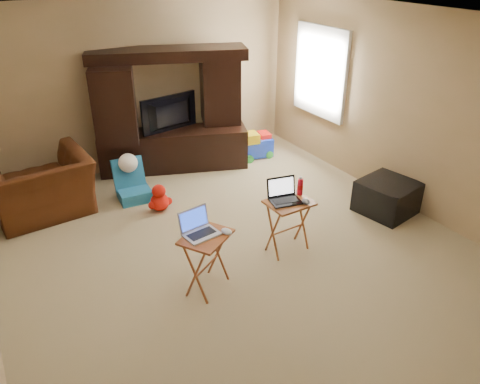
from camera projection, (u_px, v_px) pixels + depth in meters
floor at (231, 246)px, 5.43m from camera, size 5.50×5.50×0.00m
ceiling at (229, 19)px, 4.27m from camera, size 5.50×5.50×0.00m
wall_back at (138, 86)px, 6.94m from camera, size 5.00×0.00×5.00m
wall_front at (461, 297)px, 2.76m from camera, size 5.00×0.00×5.00m
wall_right at (399, 108)px, 5.98m from camera, size 0.00×5.50×5.50m
window_pane at (321, 72)px, 7.08m from camera, size 0.00×1.20×1.20m
window_frame at (320, 72)px, 7.07m from camera, size 0.06×1.14×1.34m
entertainment_center at (171, 111)px, 6.95m from camera, size 2.28×1.30×1.82m
television at (173, 114)px, 6.93m from camera, size 0.93×0.27×0.53m
recliner at (41, 187)px, 5.92m from camera, size 1.27×1.13×0.78m
child_rocker at (133, 181)px, 6.30m from camera, size 0.46×0.51×0.56m
plush_toy at (159, 198)px, 6.08m from camera, size 0.34×0.28×0.38m
push_toy at (254, 144)px, 7.62m from camera, size 0.66×0.53×0.44m
ottoman at (387, 197)px, 6.05m from camera, size 0.76×0.76×0.42m
tray_table_left at (207, 262)px, 4.63m from camera, size 0.61×0.58×0.63m
tray_table_right at (288, 226)px, 5.23m from camera, size 0.49×0.40×0.63m
laptop_left at (201, 225)px, 4.44m from camera, size 0.36×0.31×0.24m
laptop_right at (286, 192)px, 5.02m from camera, size 0.38×0.33×0.24m
mouse_left at (227, 231)px, 4.51m from camera, size 0.11×0.14×0.05m
mouse_right at (306, 201)px, 5.04m from camera, size 0.12×0.15×0.05m
water_bottle at (300, 187)px, 5.19m from camera, size 0.06×0.06×0.19m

